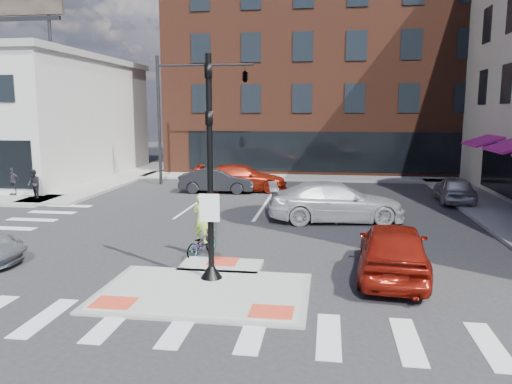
% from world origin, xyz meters
% --- Properties ---
extents(ground, '(120.00, 120.00, 0.00)m').
position_xyz_m(ground, '(0.00, 0.00, 0.00)').
color(ground, '#28282B').
rests_on(ground, ground).
extents(refuge_island, '(5.40, 4.65, 0.13)m').
position_xyz_m(refuge_island, '(0.00, -0.26, 0.05)').
color(refuge_island, gray).
rests_on(refuge_island, ground).
extents(sidewalk_nw, '(23.50, 20.50, 0.15)m').
position_xyz_m(sidewalk_nw, '(-16.76, 15.29, 0.08)').
color(sidewalk_nw, gray).
rests_on(sidewalk_nw, ground).
extents(sidewalk_e, '(3.00, 24.00, 0.15)m').
position_xyz_m(sidewalk_e, '(10.80, 10.00, 0.07)').
color(sidewalk_e, gray).
rests_on(sidewalk_e, ground).
extents(sidewalk_n, '(26.00, 3.00, 0.15)m').
position_xyz_m(sidewalk_n, '(3.00, 22.00, 0.07)').
color(sidewalk_n, gray).
rests_on(sidewalk_n, ground).
extents(building_n, '(24.40, 18.40, 15.50)m').
position_xyz_m(building_n, '(3.00, 31.99, 7.80)').
color(building_n, '#4F2618').
rests_on(building_n, ground).
extents(building_far_left, '(10.00, 12.00, 10.00)m').
position_xyz_m(building_far_left, '(-4.00, 52.00, 5.00)').
color(building_far_left, slate).
rests_on(building_far_left, ground).
extents(building_far_right, '(12.00, 12.00, 12.00)m').
position_xyz_m(building_far_right, '(9.00, 54.00, 6.00)').
color(building_far_right, brown).
rests_on(building_far_right, ground).
extents(signal_pole, '(0.60, 0.60, 5.98)m').
position_xyz_m(signal_pole, '(0.00, 0.40, 2.36)').
color(signal_pole, black).
rests_on(signal_pole, refuge_island).
extents(mast_arm_signal, '(6.10, 2.24, 8.00)m').
position_xyz_m(mast_arm_signal, '(-3.47, 18.00, 6.21)').
color(mast_arm_signal, black).
rests_on(mast_arm_signal, ground).
extents(red_sedan, '(2.31, 4.85, 1.60)m').
position_xyz_m(red_sedan, '(4.97, 1.55, 0.80)').
color(red_sedan, maroon).
rests_on(red_sedan, ground).
extents(white_pickup, '(6.01, 3.16, 1.66)m').
position_xyz_m(white_pickup, '(3.46, 8.63, 0.83)').
color(white_pickup, white).
rests_on(white_pickup, ground).
extents(bg_car_dark, '(4.35, 1.71, 1.41)m').
position_xyz_m(bg_car_dark, '(-3.19, 15.29, 0.71)').
color(bg_car_dark, black).
rests_on(bg_car_dark, ground).
extents(bg_car_silver, '(1.76, 4.06, 1.37)m').
position_xyz_m(bg_car_silver, '(9.50, 13.88, 0.68)').
color(bg_car_silver, '#B7B9BF').
rests_on(bg_car_silver, ground).
extents(bg_car_red, '(5.48, 2.72, 1.53)m').
position_xyz_m(bg_car_red, '(-1.89, 16.00, 0.76)').
color(bg_car_red, maroon).
rests_on(bg_car_red, ground).
extents(cyclist, '(1.07, 1.66, 2.03)m').
position_xyz_m(cyclist, '(-0.90, 2.80, 0.68)').
color(cyclist, '#3F3F44').
rests_on(cyclist, ground).
extents(pedestrian_a, '(0.92, 0.87, 1.50)m').
position_xyz_m(pedestrian_a, '(-12.00, 11.22, 0.90)').
color(pedestrian_a, black).
rests_on(pedestrian_a, sidewalk_nw).
extents(pedestrian_b, '(0.93, 0.50, 1.51)m').
position_xyz_m(pedestrian_b, '(-13.71, 12.00, 0.90)').
color(pedestrian_b, '#2D2A33').
rests_on(pedestrian_b, sidewalk_nw).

